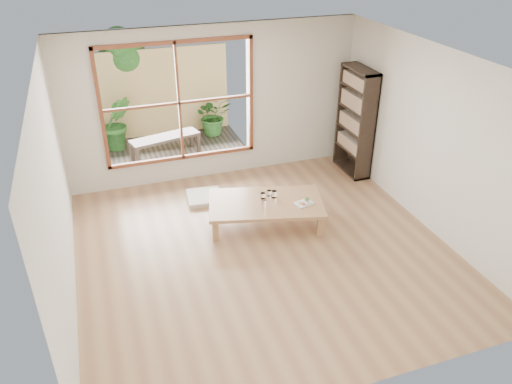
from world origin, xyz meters
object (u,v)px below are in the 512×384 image
bookshelf (356,122)px  garden_bench (165,139)px  food_tray (304,202)px  low_table (266,204)px

bookshelf → garden_bench: size_ratio=1.38×
food_tray → garden_bench: size_ratio=0.21×
low_table → bookshelf: 2.45m
low_table → garden_bench: bearing=124.6°
garden_bench → low_table: bearing=-84.0°
garden_bench → bookshelf: bearing=-41.7°
low_table → food_tray: bearing=-8.5°
bookshelf → garden_bench: 3.52m
food_tray → garden_bench: (-1.53, 3.00, -0.01)m
food_tray → garden_bench: 3.37m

